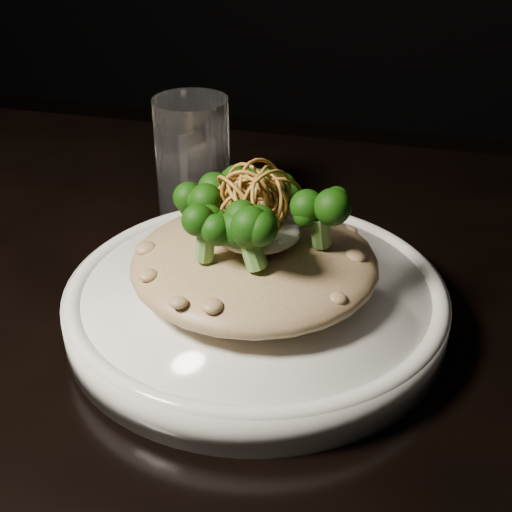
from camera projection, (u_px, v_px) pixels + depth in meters
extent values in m
cube|color=black|center=(149.00, 340.00, 0.54)|extent=(1.10, 0.80, 0.04)
cylinder|color=white|center=(256.00, 304.00, 0.52)|extent=(0.28, 0.28, 0.03)
ellipsoid|color=brown|center=(254.00, 262.00, 0.51)|extent=(0.18, 0.18, 0.04)
ellipsoid|color=white|center=(257.00, 230.00, 0.49)|extent=(0.06, 0.06, 0.02)
cylinder|color=white|center=(193.00, 162.00, 0.64)|extent=(0.07, 0.07, 0.12)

